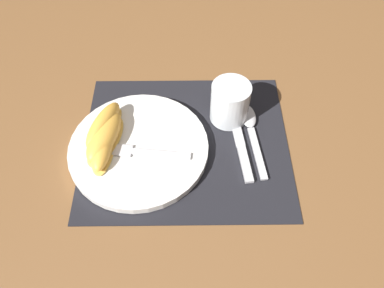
{
  "coord_description": "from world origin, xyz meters",
  "views": [
    {
      "loc": [
        0.01,
        -0.45,
        0.62
      ],
      "look_at": [
        0.01,
        -0.02,
        0.02
      ],
      "focal_mm": 35.0,
      "sensor_mm": 36.0,
      "label": 1
    }
  ],
  "objects_px": {
    "plate": "(139,148)",
    "citrus_wedge_1": "(105,137)",
    "knife": "(239,140)",
    "juice_glass": "(230,104)",
    "citrus_wedge_2": "(103,144)",
    "spoon": "(250,125)",
    "fork": "(136,152)",
    "citrus_wedge_0": "(104,126)"
  },
  "relations": [
    {
      "from": "citrus_wedge_1",
      "to": "citrus_wedge_2",
      "type": "height_order",
      "value": "citrus_wedge_1"
    },
    {
      "from": "fork",
      "to": "citrus_wedge_0",
      "type": "relative_size",
      "value": 1.41
    },
    {
      "from": "juice_glass",
      "to": "citrus_wedge_2",
      "type": "height_order",
      "value": "juice_glass"
    },
    {
      "from": "juice_glass",
      "to": "knife",
      "type": "relative_size",
      "value": 0.42
    },
    {
      "from": "knife",
      "to": "citrus_wedge_1",
      "type": "height_order",
      "value": "citrus_wedge_1"
    },
    {
      "from": "plate",
      "to": "citrus_wedge_0",
      "type": "relative_size",
      "value": 2.09
    },
    {
      "from": "juice_glass",
      "to": "citrus_wedge_1",
      "type": "bearing_deg",
      "value": -162.79
    },
    {
      "from": "juice_glass",
      "to": "citrus_wedge_2",
      "type": "xyz_separation_m",
      "value": [
        -0.25,
        -0.09,
        -0.01
      ]
    },
    {
      "from": "spoon",
      "to": "citrus_wedge_1",
      "type": "xyz_separation_m",
      "value": [
        -0.29,
        -0.05,
        0.03
      ]
    },
    {
      "from": "knife",
      "to": "citrus_wedge_1",
      "type": "distance_m",
      "value": 0.27
    },
    {
      "from": "citrus_wedge_0",
      "to": "citrus_wedge_1",
      "type": "distance_m",
      "value": 0.03
    },
    {
      "from": "plate",
      "to": "citrus_wedge_1",
      "type": "bearing_deg",
      "value": 171.13
    },
    {
      "from": "spoon",
      "to": "citrus_wedge_2",
      "type": "distance_m",
      "value": 0.3
    },
    {
      "from": "fork",
      "to": "citrus_wedge_1",
      "type": "bearing_deg",
      "value": 157.51
    },
    {
      "from": "spoon",
      "to": "fork",
      "type": "distance_m",
      "value": 0.24
    },
    {
      "from": "spoon",
      "to": "citrus_wedge_0",
      "type": "bearing_deg",
      "value": -175.58
    },
    {
      "from": "fork",
      "to": "citrus_wedge_1",
      "type": "xyz_separation_m",
      "value": [
        -0.06,
        0.03,
        0.01
      ]
    },
    {
      "from": "citrus_wedge_0",
      "to": "citrus_wedge_2",
      "type": "relative_size",
      "value": 0.98
    },
    {
      "from": "plate",
      "to": "citrus_wedge_1",
      "type": "relative_size",
      "value": 1.98
    },
    {
      "from": "citrus_wedge_0",
      "to": "citrus_wedge_2",
      "type": "bearing_deg",
      "value": -86.3
    },
    {
      "from": "fork",
      "to": "citrus_wedge_2",
      "type": "height_order",
      "value": "citrus_wedge_2"
    },
    {
      "from": "knife",
      "to": "spoon",
      "type": "distance_m",
      "value": 0.05
    },
    {
      "from": "plate",
      "to": "juice_glass",
      "type": "xyz_separation_m",
      "value": [
        0.18,
        0.09,
        0.03
      ]
    },
    {
      "from": "knife",
      "to": "spoon",
      "type": "bearing_deg",
      "value": 55.7
    },
    {
      "from": "citrus_wedge_0",
      "to": "citrus_wedge_1",
      "type": "relative_size",
      "value": 0.95
    },
    {
      "from": "knife",
      "to": "citrus_wedge_2",
      "type": "height_order",
      "value": "citrus_wedge_2"
    },
    {
      "from": "knife",
      "to": "plate",
      "type": "bearing_deg",
      "value": -173.69
    },
    {
      "from": "plate",
      "to": "juice_glass",
      "type": "bearing_deg",
      "value": 25.31
    },
    {
      "from": "juice_glass",
      "to": "fork",
      "type": "distance_m",
      "value": 0.21
    },
    {
      "from": "plate",
      "to": "citrus_wedge_1",
      "type": "xyz_separation_m",
      "value": [
        -0.06,
        0.01,
        0.02
      ]
    },
    {
      "from": "juice_glass",
      "to": "fork",
      "type": "height_order",
      "value": "juice_glass"
    },
    {
      "from": "plate",
      "to": "citrus_wedge_0",
      "type": "xyz_separation_m",
      "value": [
        -0.07,
        0.04,
        0.03
      ]
    },
    {
      "from": "plate",
      "to": "citrus_wedge_2",
      "type": "relative_size",
      "value": 2.05
    },
    {
      "from": "spoon",
      "to": "citrus_wedge_0",
      "type": "xyz_separation_m",
      "value": [
        -0.3,
        -0.02,
        0.03
      ]
    },
    {
      "from": "fork",
      "to": "knife",
      "type": "bearing_deg",
      "value": 10.38
    },
    {
      "from": "knife",
      "to": "fork",
      "type": "relative_size",
      "value": 1.14
    },
    {
      "from": "citrus_wedge_0",
      "to": "knife",
      "type": "bearing_deg",
      "value": -2.99
    },
    {
      "from": "juice_glass",
      "to": "fork",
      "type": "bearing_deg",
      "value": -151.36
    },
    {
      "from": "juice_glass",
      "to": "citrus_wedge_1",
      "type": "height_order",
      "value": "juice_glass"
    },
    {
      "from": "fork",
      "to": "citrus_wedge_2",
      "type": "distance_m",
      "value": 0.07
    },
    {
      "from": "juice_glass",
      "to": "citrus_wedge_1",
      "type": "xyz_separation_m",
      "value": [
        -0.25,
        -0.08,
        -0.01
      ]
    },
    {
      "from": "spoon",
      "to": "plate",
      "type": "bearing_deg",
      "value": -165.34
    }
  ]
}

